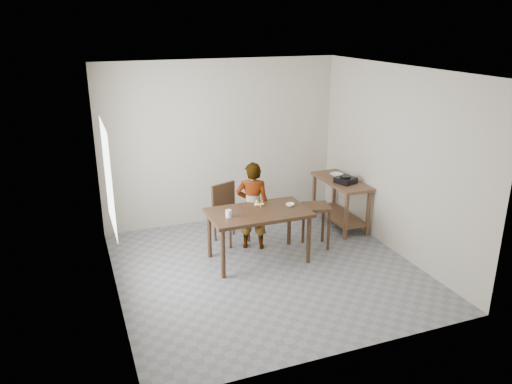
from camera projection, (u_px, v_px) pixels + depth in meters
name	position (u px, v px, depth m)	size (l,w,h in m)	color
floor	(266.00, 270.00, 6.94)	(4.00, 4.00, 0.04)	slate
ceiling	(268.00, 68.00, 6.04)	(4.00, 4.00, 0.04)	white
wall_back	(221.00, 142.00, 8.27)	(4.00, 0.04, 2.70)	beige
wall_front	(348.00, 236.00, 4.71)	(4.00, 0.04, 2.70)	beige
wall_left	(107.00, 195.00, 5.81)	(0.04, 4.00, 2.70)	beige
wall_right	(397.00, 161.00, 7.17)	(0.04, 4.00, 2.70)	beige
window_pane	(108.00, 177.00, 5.95)	(0.02, 1.10, 1.30)	white
dining_table	(259.00, 236.00, 7.07)	(1.40, 0.80, 0.75)	#392516
prep_counter	(340.00, 203.00, 8.26)	(0.50, 1.20, 0.80)	brown
child	(253.00, 206.00, 7.37)	(0.49, 0.32, 1.34)	silver
dining_chair	(232.00, 214.00, 7.66)	(0.43, 0.43, 0.90)	#392516
stool	(316.00, 226.00, 7.51)	(0.38, 0.38, 0.67)	#392516
glass_tumbler	(229.00, 214.00, 6.72)	(0.08, 0.08, 0.10)	silver
small_bowl	(290.00, 205.00, 7.13)	(0.12, 0.12, 0.04)	white
banana	(259.00, 204.00, 7.14)	(0.16, 0.11, 0.06)	#E3C054
serving_bowl	(337.00, 175.00, 8.30)	(0.21, 0.21, 0.05)	white
gas_burner	(346.00, 180.00, 7.97)	(0.28, 0.28, 0.09)	black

